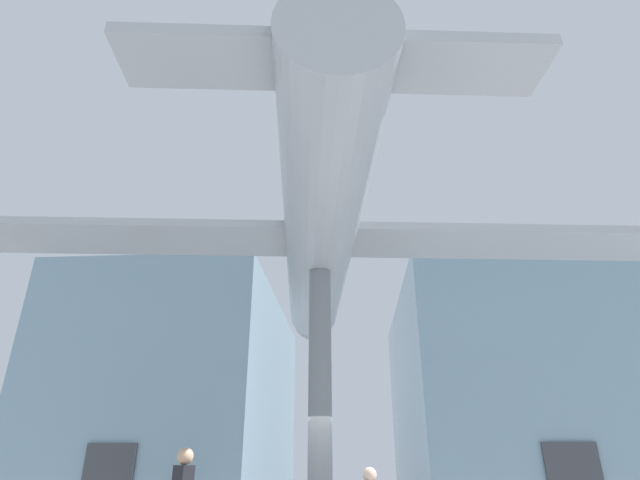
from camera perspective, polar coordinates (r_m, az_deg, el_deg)
glass_pavilion_left at (r=27.99m, az=-14.88°, el=-16.94°), size 9.36×15.68×10.19m
glass_pavilion_right at (r=27.60m, az=19.57°, el=-16.29°), size 9.36×15.68×10.19m
support_pylon_central at (r=10.87m, az=0.00°, el=-17.83°), size 0.49×0.49×5.66m
suspended_airplane at (r=11.99m, az=-0.03°, el=-0.25°), size 18.20×14.24×2.71m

